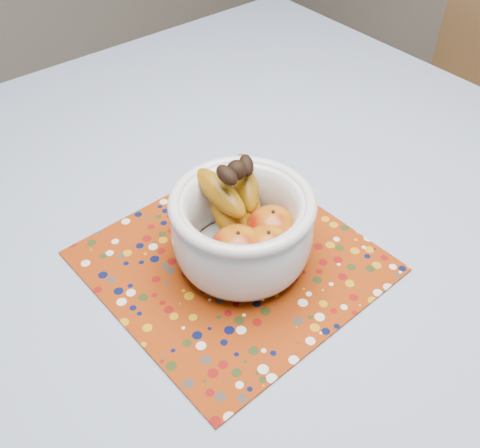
% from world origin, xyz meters
% --- Properties ---
extents(table, '(1.20, 1.20, 0.75)m').
position_xyz_m(table, '(0.00, 0.00, 0.67)').
color(table, brown).
rests_on(table, ground).
extents(tablecloth, '(1.32, 1.32, 0.01)m').
position_xyz_m(tablecloth, '(0.00, 0.00, 0.76)').
color(tablecloth, slate).
rests_on(tablecloth, table).
extents(placemat, '(0.39, 0.39, 0.00)m').
position_xyz_m(placemat, '(-0.09, -0.09, 0.76)').
color(placemat, maroon).
rests_on(placemat, tablecloth).
extents(fruit_bowl, '(0.22, 0.22, 0.17)m').
position_xyz_m(fruit_bowl, '(-0.07, -0.09, 0.83)').
color(fruit_bowl, silver).
rests_on(fruit_bowl, placemat).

